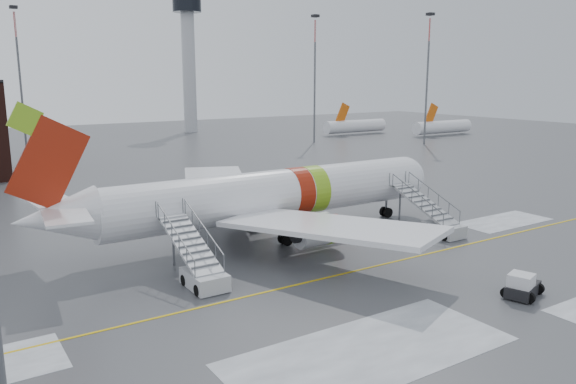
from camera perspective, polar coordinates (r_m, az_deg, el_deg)
ground at (r=38.13m, az=5.25°, el=-7.73°), size 260.00×260.00×0.00m
airliner at (r=44.03m, az=-2.45°, el=-0.44°), size 35.03×32.97×11.18m
airstair_fwd at (r=47.30m, az=14.83°, el=-2.90°), size 2.05×7.70×3.48m
airstair_aft at (r=35.31m, az=-9.01°, el=-7.59°), size 2.05×7.70×3.48m
pushback_tug at (r=35.78m, az=22.69°, el=-8.82°), size 2.88×2.50×1.47m
control_tower at (r=134.03m, az=-10.09°, el=14.03°), size 6.40×6.40×30.00m
light_mast_far_ne at (r=110.83m, az=2.74°, el=12.20°), size 1.20×1.20×24.25m
light_mast_far_n at (r=107.22m, az=-25.64°, el=11.13°), size 1.20×1.20×24.25m
light_mast_far_e at (r=110.75m, az=14.00°, el=11.88°), size 1.20×1.20×24.25m
distant_aircraft at (r=125.94m, az=9.80°, el=5.67°), size 35.00×18.00×8.00m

